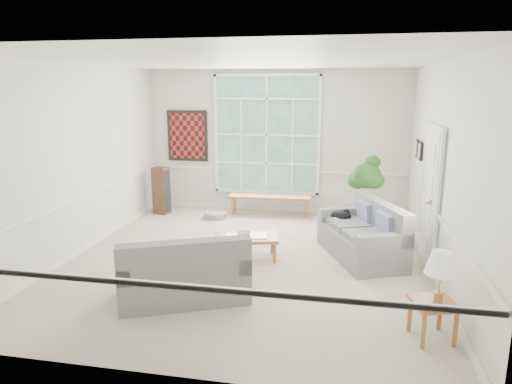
# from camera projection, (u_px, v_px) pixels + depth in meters

# --- Properties ---
(floor) EXTENTS (5.50, 6.00, 0.01)m
(floor) POSITION_uv_depth(u_px,v_px,m) (247.00, 260.00, 7.11)
(floor) COLOR #B3A694
(floor) RESTS_ON ground
(ceiling) EXTENTS (5.50, 6.00, 0.02)m
(ceiling) POSITION_uv_depth(u_px,v_px,m) (246.00, 60.00, 6.44)
(ceiling) COLOR white
(ceiling) RESTS_ON ground
(wall_back) EXTENTS (5.50, 0.02, 3.00)m
(wall_back) POSITION_uv_depth(u_px,v_px,m) (276.00, 142.00, 9.64)
(wall_back) COLOR silver
(wall_back) RESTS_ON ground
(wall_front) EXTENTS (5.50, 0.02, 3.00)m
(wall_front) POSITION_uv_depth(u_px,v_px,m) (174.00, 222.00, 3.90)
(wall_front) COLOR silver
(wall_front) RESTS_ON ground
(wall_left) EXTENTS (0.02, 6.00, 3.00)m
(wall_left) POSITION_uv_depth(u_px,v_px,m) (79.00, 160.00, 7.28)
(wall_left) COLOR silver
(wall_left) RESTS_ON ground
(wall_right) EXTENTS (0.02, 6.00, 3.00)m
(wall_right) POSITION_uv_depth(u_px,v_px,m) (442.00, 171.00, 6.27)
(wall_right) COLOR silver
(wall_right) RESTS_ON ground
(window_back) EXTENTS (2.30, 0.08, 2.40)m
(window_back) POSITION_uv_depth(u_px,v_px,m) (267.00, 135.00, 9.61)
(window_back) COLOR white
(window_back) RESTS_ON wall_back
(entry_door) EXTENTS (0.08, 0.90, 2.10)m
(entry_door) POSITION_uv_depth(u_px,v_px,m) (429.00, 193.00, 6.95)
(entry_door) COLOR white
(entry_door) RESTS_ON floor
(door_sidelight) EXTENTS (0.08, 0.26, 1.90)m
(door_sidelight) POSITION_uv_depth(u_px,v_px,m) (437.00, 197.00, 6.32)
(door_sidelight) COLOR white
(door_sidelight) RESTS_ON wall_right
(wall_art) EXTENTS (0.90, 0.06, 1.10)m
(wall_art) POSITION_uv_depth(u_px,v_px,m) (187.00, 136.00, 9.93)
(wall_art) COLOR maroon
(wall_art) RESTS_ON wall_back
(wall_frame_near) EXTENTS (0.04, 0.26, 0.32)m
(wall_frame_near) POSITION_uv_depth(u_px,v_px,m) (420.00, 151.00, 7.94)
(wall_frame_near) COLOR black
(wall_frame_near) RESTS_ON wall_right
(wall_frame_far) EXTENTS (0.04, 0.26, 0.32)m
(wall_frame_far) POSITION_uv_depth(u_px,v_px,m) (416.00, 148.00, 8.32)
(wall_frame_far) COLOR black
(wall_frame_far) RESTS_ON wall_right
(loveseat_right) EXTENTS (1.43, 1.84, 0.89)m
(loveseat_right) POSITION_uv_depth(u_px,v_px,m) (361.00, 230.00, 7.13)
(loveseat_right) COLOR slate
(loveseat_right) RESTS_ON floor
(loveseat_front) EXTENTS (1.78, 1.39, 0.86)m
(loveseat_front) POSITION_uv_depth(u_px,v_px,m) (184.00, 266.00, 5.75)
(loveseat_front) COLOR slate
(loveseat_front) RESTS_ON floor
(coffee_table) EXTENTS (1.09, 0.76, 0.37)m
(coffee_table) POSITION_uv_depth(u_px,v_px,m) (246.00, 247.00, 7.14)
(coffee_table) COLOR #9F6130
(coffee_table) RESTS_ON floor
(pewter_bowl) EXTENTS (0.37, 0.37, 0.07)m
(pewter_bowl) POSITION_uv_depth(u_px,v_px,m) (244.00, 233.00, 7.14)
(pewter_bowl) COLOR #959599
(pewter_bowl) RESTS_ON coffee_table
(window_bench) EXTENTS (1.74, 0.41, 0.40)m
(window_bench) POSITION_uv_depth(u_px,v_px,m) (270.00, 205.00, 9.61)
(window_bench) COLOR #9F6130
(window_bench) RESTS_ON floor
(end_table) EXTENTS (0.53, 0.53, 0.48)m
(end_table) POSITION_uv_depth(u_px,v_px,m) (360.00, 220.00, 8.38)
(end_table) COLOR #9F6130
(end_table) RESTS_ON floor
(houseplant) EXTENTS (0.65, 0.65, 0.98)m
(houseplant) POSITION_uv_depth(u_px,v_px,m) (366.00, 182.00, 8.18)
(houseplant) COLOR #285921
(houseplant) RESTS_ON end_table
(side_table) EXTENTS (0.53, 0.53, 0.44)m
(side_table) POSITION_uv_depth(u_px,v_px,m) (432.00, 320.00, 4.84)
(side_table) COLOR #9F6130
(side_table) RESTS_ON floor
(table_lamp) EXTENTS (0.36, 0.36, 0.57)m
(table_lamp) POSITION_uv_depth(u_px,v_px,m) (440.00, 278.00, 4.67)
(table_lamp) COLOR white
(table_lamp) RESTS_ON side_table
(pet_bed) EXTENTS (0.58, 0.58, 0.14)m
(pet_bed) POSITION_uv_depth(u_px,v_px,m) (215.00, 215.00, 9.40)
(pet_bed) COLOR gray
(pet_bed) RESTS_ON floor
(floor_speaker) EXTENTS (0.35, 0.30, 1.00)m
(floor_speaker) POSITION_uv_depth(u_px,v_px,m) (161.00, 190.00, 9.66)
(floor_speaker) COLOR #432B1E
(floor_speaker) RESTS_ON floor
(cat) EXTENTS (0.39, 0.32, 0.16)m
(cat) POSITION_uv_depth(u_px,v_px,m) (341.00, 215.00, 7.64)
(cat) COLOR black
(cat) RESTS_ON loveseat_right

